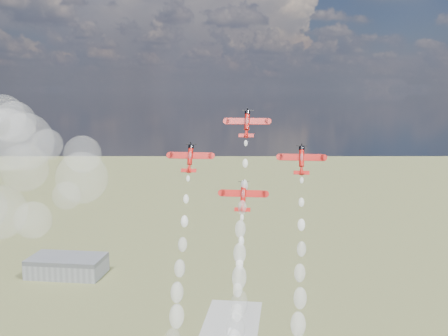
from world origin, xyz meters
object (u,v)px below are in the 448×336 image
(hangar, at_px, (67,266))
(plane_left, at_px, (190,158))
(plane_right, at_px, (302,160))
(plane_slot, at_px, (243,196))
(plane_lead, at_px, (247,123))

(hangar, bearing_deg, plane_left, -56.17)
(plane_right, relative_size, plane_slot, 1.00)
(plane_left, bearing_deg, hangar, 123.83)
(plane_left, distance_m, plane_slot, 19.26)
(hangar, distance_m, plane_left, 240.30)
(plane_left, height_order, plane_right, same)
(plane_left, xyz_separation_m, plane_right, (31.55, 0.00, 0.00))
(hangar, relative_size, plane_right, 4.12)
(plane_lead, xyz_separation_m, plane_right, (15.77, -5.42, -9.62))
(plane_lead, distance_m, plane_right, 19.26)
(plane_slot, bearing_deg, hangar, 126.32)
(plane_lead, relative_size, plane_right, 1.00)
(hangar, relative_size, plane_lead, 4.12)
(hangar, relative_size, plane_slot, 4.12)
(hangar, xyz_separation_m, plane_lead, (137.47, -176.17, 109.41))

